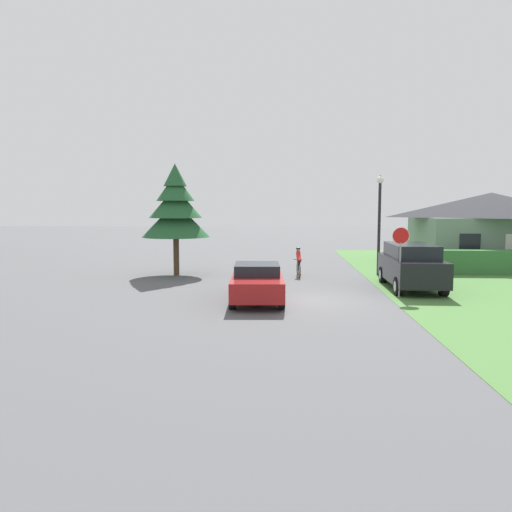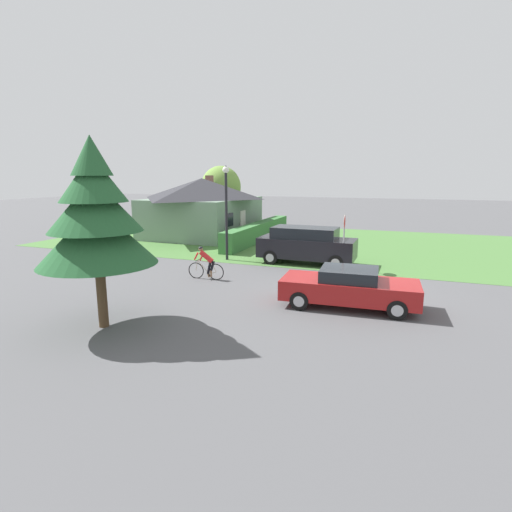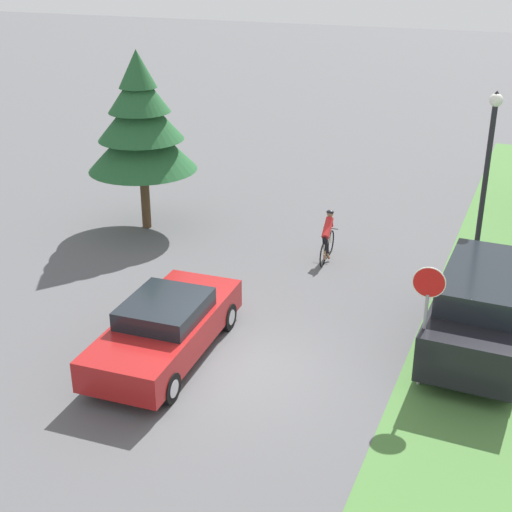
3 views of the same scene
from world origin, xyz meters
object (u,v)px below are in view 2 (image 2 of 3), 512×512
Objects in this scene: cyclist at (206,264)px; stop_sign at (344,232)px; conifer_tall_near at (96,216)px; sedan_left_lane at (349,288)px; parked_suv_right at (306,245)px; cottage_house at (202,206)px; street_lamp at (226,202)px; deciduous_tree_right at (221,187)px.

stop_sign is (3.71, -5.44, 1.18)m from cyclist.
stop_sign is at bearing -149.81° from cyclist.
stop_sign is at bearing -29.98° from conifer_tall_near.
sedan_left_lane is 8.49m from conifer_tall_near.
sedan_left_lane is 0.95× the size of parked_suv_right.
street_lamp is at bearing -143.66° from cottage_house.
cottage_house is 9.51m from street_lamp.
deciduous_tree_right reaches higher than cottage_house.
stop_sign is at bearing -82.52° from sedan_left_lane.
conifer_tall_near is at bearing -160.57° from cottage_house.
sedan_left_lane is at bearing 116.47° from parked_suv_right.
deciduous_tree_right is (24.25, 7.51, 0.13)m from conifer_tall_near.
cyclist is at bearing -2.49° from conifer_tall_near.
deciduous_tree_right is at bearing -49.23° from parked_suv_right.
street_lamp is (4.06, 0.84, 2.46)m from cyclist.
parked_suv_right is at bearing -140.19° from deciduous_tree_right.
cottage_house is at bearing -65.66° from cyclist.
cottage_house is 1.91× the size of sedan_left_lane.
cyclist is at bearing -168.32° from street_lamp.
deciduous_tree_right is at bearing -57.28° from sedan_left_lane.
stop_sign is 6.42m from street_lamp.
stop_sign is 0.50× the size of deciduous_tree_right.
street_lamp reaches higher than parked_suv_right.
cyclist is at bearing 54.63° from parked_suv_right.
parked_suv_right is at bearing -125.38° from cottage_house.
street_lamp is 15.63m from deciduous_tree_right.
sedan_left_lane is 0.84× the size of conifer_tall_near.
parked_suv_right is at bearing -117.62° from stop_sign.
cottage_house is at bearing -127.20° from stop_sign.
deciduous_tree_right reaches higher than stop_sign.
cottage_house is at bearing -35.09° from parked_suv_right.
conifer_tall_near reaches higher than stop_sign.
conifer_tall_near reaches higher than street_lamp.
sedan_left_lane is at bearing 161.06° from cyclist.
conifer_tall_near reaches higher than deciduous_tree_right.
conifer_tall_near is at bearing -162.80° from deciduous_tree_right.
cyclist is 6.68m from stop_sign.
sedan_left_lane is at bearing -128.40° from street_lamp.
deciduous_tree_right is (14.36, 13.22, 1.61)m from stop_sign.
cottage_house is 18.64m from sedan_left_lane.
cyclist is 0.63× the size of stop_sign.
stop_sign reaches higher than sedan_left_lane.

